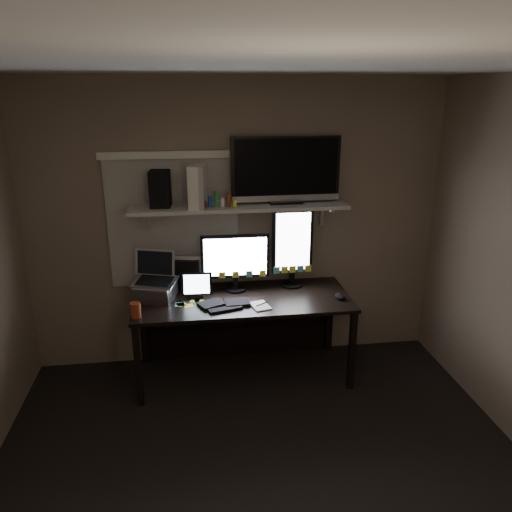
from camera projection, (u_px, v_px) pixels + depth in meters
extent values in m
plane|color=black|center=(270.00, 498.00, 3.06)|extent=(3.60, 3.60, 0.00)
plane|color=silver|center=(275.00, 64.00, 2.27)|extent=(3.60, 3.60, 0.00)
plane|color=#6C5D4E|center=(237.00, 226.00, 4.36)|extent=(3.60, 0.00, 3.60)
cube|color=beige|center=(174.00, 223.00, 4.25)|extent=(1.10, 0.02, 1.10)
cube|color=black|center=(243.00, 299.00, 4.17)|extent=(1.80, 0.75, 0.03)
cube|color=black|center=(239.00, 320.00, 4.62)|extent=(1.80, 0.02, 0.70)
cube|color=black|center=(138.00, 366.00, 3.86)|extent=(0.05, 0.05, 0.70)
cube|color=black|center=(352.00, 351.00, 4.09)|extent=(0.05, 0.05, 0.70)
cube|color=black|center=(144.00, 327.00, 4.49)|extent=(0.05, 0.05, 0.70)
cube|color=black|center=(329.00, 316.00, 4.72)|extent=(0.05, 0.05, 0.70)
cube|color=beige|center=(239.00, 207.00, 4.12)|extent=(1.80, 0.35, 0.03)
cube|color=black|center=(235.00, 262.00, 4.25)|extent=(0.58, 0.07, 0.51)
cube|color=black|center=(292.00, 247.00, 4.32)|extent=(0.36, 0.08, 0.71)
cube|color=black|center=(224.00, 303.00, 4.03)|extent=(0.44, 0.26, 0.03)
ellipsoid|color=black|center=(340.00, 296.00, 4.15)|extent=(0.10, 0.13, 0.04)
cube|color=silver|center=(260.00, 306.00, 4.00)|extent=(0.17, 0.21, 0.01)
cube|color=black|center=(197.00, 285.00, 4.14)|extent=(0.26, 0.12, 0.22)
cube|color=black|center=(186.00, 274.00, 4.28)|extent=(0.26, 0.16, 0.30)
cube|color=#B5B5BA|center=(155.00, 277.00, 4.08)|extent=(0.41, 0.37, 0.39)
cylinder|color=maroon|center=(136.00, 310.00, 3.80)|extent=(0.10, 0.10, 0.12)
cube|color=black|center=(286.00, 170.00, 4.11)|extent=(0.91, 0.18, 0.54)
cube|color=silver|center=(198.00, 186.00, 4.01)|extent=(0.16, 0.30, 0.34)
cube|color=black|center=(160.00, 189.00, 4.01)|extent=(0.17, 0.21, 0.29)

